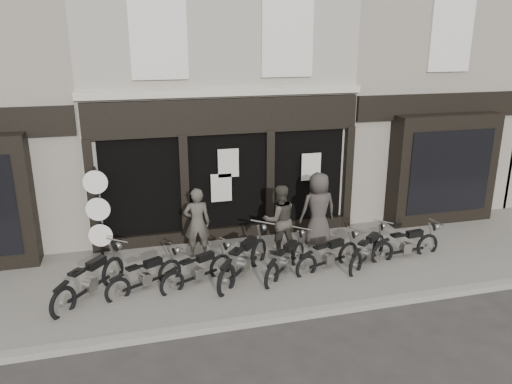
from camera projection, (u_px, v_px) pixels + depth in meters
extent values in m
plane|color=#2D2B28|center=(256.00, 291.00, 11.03)|extent=(90.00, 90.00, 0.00)
cube|color=slate|center=(246.00, 271.00, 11.84)|extent=(30.00, 4.20, 0.12)
cube|color=gray|center=(273.00, 318.00, 9.86)|extent=(30.00, 0.25, 0.13)
cube|color=#ADA694|center=(206.00, 80.00, 15.34)|extent=(7.20, 6.00, 8.20)
cube|color=black|center=(227.00, 116.00, 12.69)|extent=(7.10, 0.18, 0.90)
cube|color=black|center=(227.00, 189.00, 13.33)|extent=(6.50, 0.10, 2.95)
cube|color=black|center=(229.00, 234.00, 13.65)|extent=(7.10, 0.20, 0.44)
cube|color=beige|center=(226.00, 92.00, 12.54)|extent=(7.30, 0.22, 0.18)
cube|color=white|center=(158.00, 36.00, 11.75)|extent=(1.35, 0.12, 2.00)
cube|color=black|center=(158.00, 36.00, 11.77)|extent=(1.05, 0.06, 1.70)
cube|color=white|center=(287.00, 36.00, 12.54)|extent=(1.35, 0.12, 2.00)
cube|color=black|center=(287.00, 36.00, 12.56)|extent=(1.05, 0.06, 1.70)
cube|color=black|center=(92.00, 198.00, 12.39)|extent=(0.22, 0.22, 3.00)
cube|color=black|center=(185.00, 191.00, 12.96)|extent=(0.22, 0.22, 3.00)
cube|color=black|center=(269.00, 185.00, 13.53)|extent=(0.22, 0.22, 3.00)
cube|color=black|center=(347.00, 179.00, 14.10)|extent=(0.22, 0.22, 3.00)
cube|color=silver|center=(228.00, 163.00, 12.94)|extent=(0.55, 0.04, 0.75)
cube|color=silver|center=(311.00, 167.00, 13.58)|extent=(0.55, 0.04, 0.75)
cube|color=silver|center=(221.00, 188.00, 13.09)|extent=(0.55, 0.04, 0.75)
cube|color=gray|center=(391.00, 76.00, 16.91)|extent=(5.50, 6.00, 8.20)
cube|color=black|center=(443.00, 169.00, 14.54)|extent=(3.20, 0.70, 3.20)
cube|color=black|center=(450.00, 172.00, 14.21)|extent=(2.60, 0.06, 2.40)
cube|color=black|center=(443.00, 106.00, 14.28)|extent=(5.40, 0.16, 0.70)
cube|color=white|center=(451.00, 36.00, 13.72)|extent=(1.30, 0.10, 1.90)
cube|color=black|center=(450.00, 36.00, 13.75)|extent=(1.00, 0.06, 1.60)
torus|color=black|center=(113.00, 272.00, 11.17)|extent=(0.51, 0.60, 0.70)
torus|color=black|center=(63.00, 303.00, 9.87)|extent=(0.51, 0.60, 0.70)
cube|color=black|center=(90.00, 288.00, 10.53)|extent=(0.81, 0.99, 0.06)
cube|color=gray|center=(90.00, 284.00, 10.53)|extent=(0.30, 0.31, 0.27)
cube|color=black|center=(96.00, 263.00, 10.63)|extent=(0.44, 0.48, 0.18)
cube|color=black|center=(77.00, 272.00, 10.11)|extent=(0.36, 0.37, 0.06)
cylinder|color=gray|center=(117.00, 240.00, 11.17)|extent=(0.49, 0.41, 0.04)
torus|color=black|center=(170.00, 272.00, 11.27)|extent=(0.57, 0.35, 0.60)
torus|color=black|center=(118.00, 291.00, 10.44)|extent=(0.57, 0.35, 0.60)
cube|color=black|center=(145.00, 283.00, 10.87)|extent=(0.96, 0.53, 0.05)
cube|color=gray|center=(145.00, 280.00, 10.86)|extent=(0.26, 0.24, 0.23)
cube|color=black|center=(153.00, 263.00, 10.89)|extent=(0.43, 0.33, 0.15)
cube|color=black|center=(132.00, 268.00, 10.56)|extent=(0.32, 0.28, 0.05)
cylinder|color=gray|center=(176.00, 246.00, 11.23)|extent=(0.27, 0.47, 0.03)
torus|color=black|center=(220.00, 267.00, 11.53)|extent=(0.59, 0.35, 0.61)
torus|color=black|center=(172.00, 285.00, 10.70)|extent=(0.59, 0.35, 0.61)
cube|color=black|center=(197.00, 277.00, 11.13)|extent=(0.98, 0.52, 0.05)
cube|color=gray|center=(198.00, 274.00, 11.12)|extent=(0.27, 0.24, 0.24)
cube|color=black|center=(205.00, 257.00, 11.15)|extent=(0.44, 0.32, 0.15)
cube|color=black|center=(186.00, 262.00, 10.82)|extent=(0.32, 0.28, 0.05)
cylinder|color=gray|center=(227.00, 241.00, 11.48)|extent=(0.26, 0.48, 0.03)
torus|color=black|center=(258.00, 253.00, 12.08)|extent=(0.56, 0.63, 0.75)
torus|color=black|center=(226.00, 281.00, 10.71)|extent=(0.56, 0.63, 0.75)
cube|color=black|center=(243.00, 268.00, 11.41)|extent=(0.90, 1.02, 0.07)
cube|color=gray|center=(244.00, 264.00, 11.40)|extent=(0.32, 0.33, 0.29)
cube|color=black|center=(249.00, 243.00, 11.51)|extent=(0.47, 0.50, 0.19)
cube|color=black|center=(236.00, 251.00, 10.96)|extent=(0.38, 0.39, 0.07)
cylinder|color=gray|center=(263.00, 222.00, 12.07)|extent=(0.51, 0.45, 0.04)
torus|color=black|center=(297.00, 254.00, 12.15)|extent=(0.50, 0.51, 0.63)
torus|color=black|center=(272.00, 277.00, 11.03)|extent=(0.50, 0.51, 0.63)
cube|color=black|center=(285.00, 267.00, 11.60)|extent=(0.81, 0.83, 0.06)
cube|color=gray|center=(286.00, 263.00, 11.59)|extent=(0.28, 0.28, 0.24)
cube|color=black|center=(290.00, 246.00, 11.68)|extent=(0.41, 0.42, 0.16)
cube|color=black|center=(280.00, 252.00, 11.23)|extent=(0.33, 0.33, 0.06)
cylinder|color=gray|center=(302.00, 228.00, 12.14)|extent=(0.41, 0.40, 0.03)
torus|color=black|center=(348.00, 254.00, 12.20)|extent=(0.61, 0.28, 0.62)
torus|color=black|center=(306.00, 267.00, 11.50)|extent=(0.61, 0.28, 0.62)
cube|color=black|center=(328.00, 262.00, 11.86)|extent=(1.04, 0.40, 0.05)
cube|color=gray|center=(328.00, 259.00, 11.85)|extent=(0.26, 0.23, 0.24)
cube|color=black|center=(336.00, 243.00, 11.86)|extent=(0.45, 0.28, 0.15)
cube|color=black|center=(320.00, 247.00, 11.58)|extent=(0.32, 0.26, 0.05)
cylinder|color=gray|center=(355.00, 229.00, 12.13)|extent=(0.20, 0.51, 0.03)
torus|color=black|center=(378.00, 246.00, 12.62)|extent=(0.54, 0.47, 0.63)
torus|color=black|center=(355.00, 265.00, 11.58)|extent=(0.54, 0.47, 0.63)
cube|color=black|center=(367.00, 257.00, 12.11)|extent=(0.88, 0.74, 0.06)
cube|color=gray|center=(368.00, 254.00, 12.11)|extent=(0.28, 0.27, 0.24)
cube|color=black|center=(372.00, 238.00, 12.17)|extent=(0.43, 0.39, 0.16)
cube|color=black|center=(364.00, 243.00, 11.76)|extent=(0.33, 0.32, 0.06)
cylinder|color=gray|center=(383.00, 221.00, 12.60)|extent=(0.37, 0.44, 0.03)
torus|color=black|center=(427.00, 246.00, 12.66)|extent=(0.64, 0.15, 0.63)
torus|color=black|center=(382.00, 254.00, 12.20)|extent=(0.64, 0.15, 0.63)
cube|color=black|center=(405.00, 251.00, 12.44)|extent=(1.11, 0.16, 0.06)
cube|color=gray|center=(406.00, 248.00, 12.43)|extent=(0.24, 0.19, 0.24)
cube|color=black|center=(415.00, 234.00, 12.40)|extent=(0.44, 0.20, 0.16)
cube|color=black|center=(397.00, 235.00, 12.21)|extent=(0.30, 0.22, 0.06)
cylinder|color=gray|center=(436.00, 222.00, 12.55)|extent=(0.09, 0.54, 0.03)
imported|color=#443F38|center=(197.00, 223.00, 12.24)|extent=(0.69, 0.48, 1.79)
imported|color=#3C3830|center=(279.00, 219.00, 12.49)|extent=(0.90, 0.72, 1.78)
imported|color=#3B3431|center=(318.00, 209.00, 12.93)|extent=(0.98, 0.66, 1.96)
cylinder|color=black|center=(103.00, 259.00, 12.59)|extent=(0.38, 0.38, 0.06)
cylinder|color=black|center=(99.00, 215.00, 12.24)|extent=(0.07, 0.07, 2.43)
cylinder|color=black|center=(95.00, 182.00, 11.95)|extent=(0.59, 0.11, 0.59)
cylinder|color=white|center=(95.00, 182.00, 11.93)|extent=(0.59, 0.08, 0.59)
cylinder|color=black|center=(98.00, 209.00, 12.16)|extent=(0.59, 0.11, 0.59)
cylinder|color=white|center=(98.00, 209.00, 12.13)|extent=(0.59, 0.08, 0.59)
cylinder|color=black|center=(101.00, 235.00, 12.36)|extent=(0.59, 0.11, 0.59)
cylinder|color=white|center=(101.00, 235.00, 12.34)|extent=(0.59, 0.08, 0.59)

